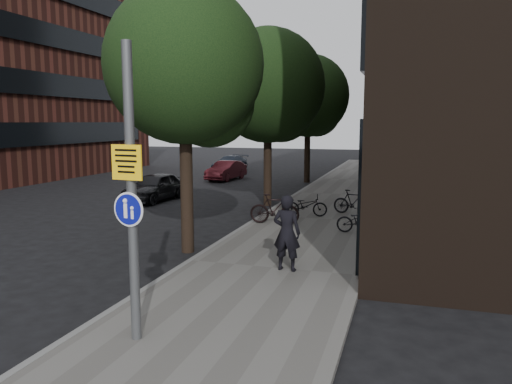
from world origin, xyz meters
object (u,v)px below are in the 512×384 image
at_px(parked_bike_facade_near, 361,221).
at_px(parked_car_near, 155,187).
at_px(pedestrian, 287,233).
at_px(signpost, 132,194).

bearing_deg(parked_bike_facade_near, parked_car_near, 67.09).
xyz_separation_m(pedestrian, parked_bike_facade_near, (1.36, 4.67, -0.52)).
bearing_deg(pedestrian, parked_bike_facade_near, -102.99).
distance_m(pedestrian, parked_car_near, 12.91).
relative_size(signpost, parked_car_near, 1.24).
xyz_separation_m(pedestrian, parked_car_near, (-8.73, 9.50, -0.39)).
bearing_deg(signpost, parked_car_near, 123.56).
relative_size(pedestrian, parked_car_near, 0.48).
bearing_deg(parked_car_near, parked_bike_facade_near, -20.89).
xyz_separation_m(parked_bike_facade_near, parked_car_near, (-10.09, 4.83, 0.13)).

